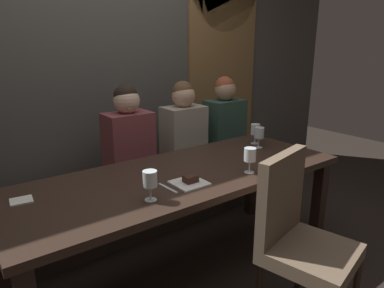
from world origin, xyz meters
The scene contains 16 objects.
ground centered at (0.00, 0.00, 0.00)m, with size 9.00×9.00×0.00m, color black.
back_wall_tiled centered at (0.00, 1.22, 1.50)m, with size 6.00×0.12×3.00m, color #4C4944.
arched_door centered at (1.35, 1.15, 1.36)m, with size 0.90×0.05×2.55m.
dining_table centered at (0.00, 0.00, 0.65)m, with size 2.20×0.84×0.74m.
banquette_bench centered at (0.00, 0.70, 0.23)m, with size 2.50×0.44×0.45m.
chair_near_side centered at (0.25, -0.72, 0.56)m, with size 0.53×0.53×0.98m.
diner_redhead centered at (-0.03, 0.68, 0.83)m, with size 0.36×0.24×0.79m.
diner_bearded centered at (0.52, 0.70, 0.82)m, with size 0.36×0.24×0.78m.
diner_far_end centered at (0.99, 0.70, 0.83)m, with size 0.36×0.24×0.79m.
wine_glass_end_left centered at (-0.37, -0.24, 0.85)m, with size 0.08×0.08×0.16m.
wine_glass_far_left centered at (0.81, 0.09, 0.86)m, with size 0.08×0.08×0.16m.
wine_glass_far_right centered at (0.87, 0.19, 0.85)m, with size 0.08×0.08×0.16m.
wine_glass_center_front centered at (0.35, -0.26, 0.85)m, with size 0.08×0.08×0.16m.
dessert_plate centered at (-0.07, -0.18, 0.75)m, with size 0.19×0.19×0.05m.
fork_on_table centered at (-0.21, -0.17, 0.74)m, with size 0.02×0.17×0.01m, color silver.
folded_napkin centered at (-0.92, 0.16, 0.74)m, with size 0.11×0.10×0.01m, color silver.
Camera 1 is at (-1.20, -1.72, 1.54)m, focal length 32.70 mm.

